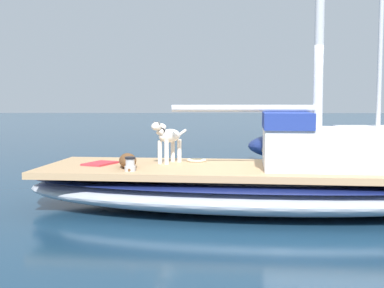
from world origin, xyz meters
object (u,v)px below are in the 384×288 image
object	(u,v)px
sailboat_main	(257,188)
dog_white	(168,137)
dog_brown	(128,161)
deck_winch	(130,165)
deck_towel	(100,163)
moored_boat_port_side	(355,144)
coiled_rope	(197,160)

from	to	relation	value
sailboat_main	dog_white	distance (m)	1.63
dog_brown	sailboat_main	bearing A→B (deg)	93.45
deck_winch	deck_towel	distance (m)	0.99
moored_boat_port_side	dog_white	bearing A→B (deg)	-42.14
dog_brown	moored_boat_port_side	xyz separation A→B (m)	(-5.56, 5.13, -0.22)
dog_brown	coiled_rope	size ratio (longest dim) A/B	2.93
dog_white	dog_brown	bearing A→B (deg)	-47.81
dog_white	coiled_rope	xyz separation A→B (m)	(-0.25, 0.46, -0.40)
dog_brown	deck_winch	bearing A→B (deg)	12.88
dog_brown	deck_towel	world-z (taller)	dog_brown
dog_brown	moored_boat_port_side	distance (m)	7.57
coiled_rope	deck_towel	bearing A→B (deg)	-75.07
deck_winch	coiled_rope	world-z (taller)	deck_winch
deck_winch	moored_boat_port_side	xyz separation A→B (m)	(-5.98, 5.04, -0.21)
coiled_rope	moored_boat_port_side	bearing A→B (deg)	139.46
dog_brown	deck_towel	xyz separation A→B (m)	(-0.37, -0.49, -0.09)
deck_winch	dog_white	bearing A→B (deg)	152.88
dog_brown	dog_white	xyz separation A→B (m)	(-0.53, 0.58, 0.32)
sailboat_main	deck_towel	distance (m)	2.51
sailboat_main	deck_towel	size ratio (longest dim) A/B	13.29
deck_winch	deck_towel	size ratio (longest dim) A/B	0.38
dog_brown	coiled_rope	xyz separation A→B (m)	(-0.77, 1.04, -0.08)
dog_white	coiled_rope	world-z (taller)	dog_white
sailboat_main	coiled_rope	xyz separation A→B (m)	(-0.66, -0.94, 0.35)
sailboat_main	dog_brown	xyz separation A→B (m)	(0.12, -1.98, 0.43)
sailboat_main	deck_towel	xyz separation A→B (m)	(-0.25, -2.47, 0.34)
dog_brown	dog_white	distance (m)	0.85
deck_winch	dog_brown	bearing A→B (deg)	-167.12
dog_white	deck_winch	xyz separation A→B (m)	(0.95, -0.49, -0.32)
sailboat_main	dog_brown	size ratio (longest dim) A/B	7.84
dog_brown	coiled_rope	distance (m)	1.30
deck_winch	coiled_rope	xyz separation A→B (m)	(-1.20, 0.95, -0.08)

